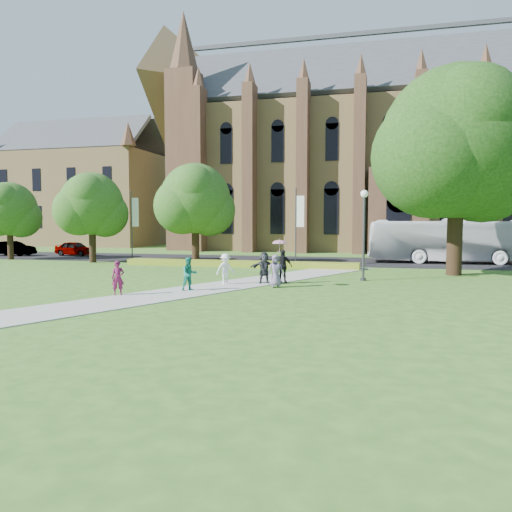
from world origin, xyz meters
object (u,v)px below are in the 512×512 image
(large_tree, at_px, (457,143))
(pedestrian_0, at_px, (118,278))
(streetlamp, at_px, (364,224))
(car_1, at_px, (13,248))
(car_0, at_px, (75,248))
(tour_coach, at_px, (450,241))

(large_tree, relative_size, pedestrian_0, 8.36)
(streetlamp, height_order, pedestrian_0, streetlamp)
(car_1, bearing_deg, car_0, -77.32)
(streetlamp, height_order, tour_coach, streetlamp)
(car_0, relative_size, pedestrian_0, 2.66)
(tour_coach, xyz_separation_m, car_0, (-35.08, -0.01, -1.13))
(car_1, bearing_deg, streetlamp, -112.70)
(tour_coach, relative_size, car_0, 3.15)
(pedestrian_0, bearing_deg, tour_coach, 23.90)
(tour_coach, height_order, car_0, tour_coach)
(streetlamp, height_order, car_0, streetlamp)
(streetlamp, distance_m, car_0, 32.05)
(streetlamp, distance_m, tour_coach, 15.56)
(car_0, xyz_separation_m, pedestrian_0, (17.93, -22.98, 0.09))
(tour_coach, bearing_deg, car_0, 87.83)
(large_tree, xyz_separation_m, car_0, (-34.17, 9.60, -7.63))
(pedestrian_0, bearing_deg, large_tree, 10.10)
(streetlamp, bearing_deg, car_0, 153.81)
(tour_coach, height_order, pedestrian_0, tour_coach)
(large_tree, bearing_deg, pedestrian_0, -140.52)
(car_0, bearing_deg, tour_coach, -82.55)
(tour_coach, distance_m, car_1, 41.06)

